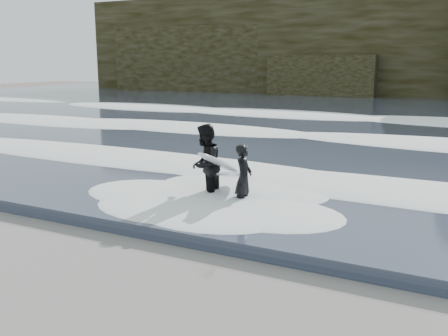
% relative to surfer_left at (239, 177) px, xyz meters
% --- Properties ---
extents(ground, '(120.00, 120.00, 0.00)m').
position_rel_surfer_left_xyz_m(ground, '(-0.26, -5.78, -0.82)').
color(ground, '#765E59').
rests_on(ground, ground).
extents(sea, '(90.00, 52.00, 0.30)m').
position_rel_surfer_left_xyz_m(sea, '(-0.26, 23.22, -0.67)').
color(sea, '#2F3648').
rests_on(sea, ground).
extents(headland, '(70.00, 9.00, 10.00)m').
position_rel_surfer_left_xyz_m(headland, '(-0.26, 40.22, 4.18)').
color(headland, black).
rests_on(headland, ground).
extents(foam_near, '(60.00, 3.20, 0.20)m').
position_rel_surfer_left_xyz_m(foam_near, '(-0.26, 3.22, -0.42)').
color(foam_near, white).
rests_on(foam_near, sea).
extents(foam_mid, '(60.00, 4.00, 0.24)m').
position_rel_surfer_left_xyz_m(foam_mid, '(-0.26, 10.22, -0.40)').
color(foam_mid, white).
rests_on(foam_mid, sea).
extents(foam_far, '(60.00, 4.80, 0.30)m').
position_rel_surfer_left_xyz_m(foam_far, '(-0.26, 19.22, -0.37)').
color(foam_far, white).
rests_on(foam_far, sea).
extents(surfer_left, '(1.42, 2.32, 1.62)m').
position_rel_surfer_left_xyz_m(surfer_left, '(0.00, 0.00, 0.00)').
color(surfer_left, black).
rests_on(surfer_left, ground).
extents(surfer_right, '(1.23, 1.85, 2.04)m').
position_rel_surfer_left_xyz_m(surfer_right, '(-0.94, 0.05, 0.20)').
color(surfer_right, black).
rests_on(surfer_right, ground).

